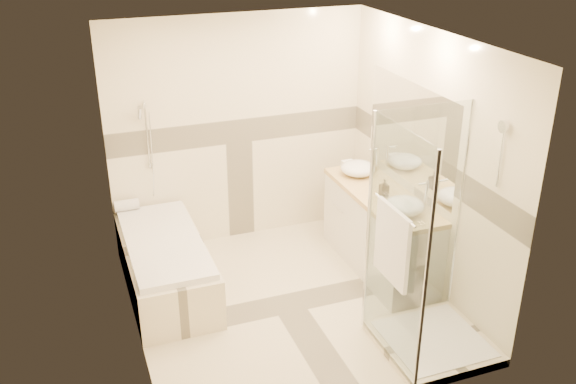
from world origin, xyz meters
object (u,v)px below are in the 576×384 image
object	(u,v)px
bathtub	(165,262)
vessel_sink_far	(404,206)
vessel_sink_near	(358,168)
amenity_bottle_b	(383,190)
vanity	(380,231)
shower_enclosure	(421,295)
amenity_bottle_a	(384,188)

from	to	relation	value
bathtub	vessel_sink_far	xyz separation A→B (m)	(2.13, -0.81, 0.62)
vessel_sink_near	vessel_sink_far	xyz separation A→B (m)	(0.00, -0.98, 0.00)
amenity_bottle_b	vanity	bearing A→B (deg)	67.69
vessel_sink_near	shower_enclosure	bearing A→B (deg)	-98.67
vanity	shower_enclosure	bearing A→B (deg)	-102.97
bathtub	shower_enclosure	distance (m)	2.47
bathtub	shower_enclosure	size ratio (longest dim) A/B	0.83
vessel_sink_near	amenity_bottle_a	world-z (taller)	amenity_bottle_a
bathtub	vessel_sink_far	size ratio (longest dim) A/B	4.59
vessel_sink_far	shower_enclosure	bearing A→B (deg)	-108.60
vessel_sink_far	amenity_bottle_a	bearing A→B (deg)	90.00
vanity	amenity_bottle_b	bearing A→B (deg)	-112.31
vessel_sink_near	amenity_bottle_b	size ratio (longest dim) A/B	2.82
bathtub	amenity_bottle_a	size ratio (longest dim) A/B	9.61
bathtub	vanity	distance (m)	2.18
vanity	vessel_sink_far	distance (m)	0.68
vessel_sink_near	amenity_bottle_b	world-z (taller)	vessel_sink_near
vanity	vessel_sink_near	xyz separation A→B (m)	(-0.02, 0.52, 0.50)
bathtub	amenity_bottle_b	size ratio (longest dim) A/B	13.06
vanity	amenity_bottle_b	xyz separation A→B (m)	(-0.02, -0.05, 0.49)
vessel_sink_near	amenity_bottle_a	size ratio (longest dim) A/B	2.08
bathtub	amenity_bottle_b	distance (m)	2.25
amenity_bottle_a	amenity_bottle_b	size ratio (longest dim) A/B	1.36
amenity_bottle_a	vessel_sink_far	bearing A→B (deg)	-90.00
bathtub	vanity	world-z (taller)	vanity
vanity	amenity_bottle_b	distance (m)	0.49
vanity	amenity_bottle_a	size ratio (longest dim) A/B	9.16
vanity	amenity_bottle_a	xyz separation A→B (m)	(-0.02, -0.06, 0.51)
vessel_sink_far	amenity_bottle_a	size ratio (longest dim) A/B	2.09
amenity_bottle_b	vessel_sink_near	bearing A→B (deg)	90.00
shower_enclosure	vessel_sink_near	distance (m)	1.86
vanity	shower_enclosure	world-z (taller)	shower_enclosure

